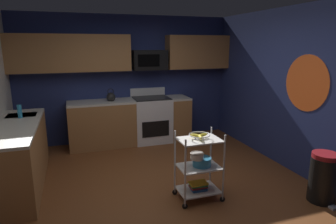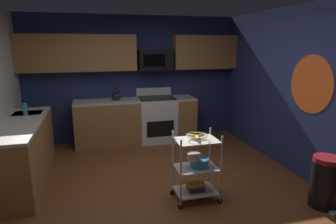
{
  "view_description": "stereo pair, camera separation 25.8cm",
  "coord_description": "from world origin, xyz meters",
  "px_view_note": "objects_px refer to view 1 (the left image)",
  "views": [
    {
      "loc": [
        -1.1,
        -3.62,
        2.01
      ],
      "look_at": [
        0.2,
        0.28,
        1.05
      ],
      "focal_mm": 30.99,
      "sensor_mm": 36.0,
      "label": 1
    },
    {
      "loc": [
        -0.85,
        -3.7,
        2.01
      ],
      "look_at": [
        0.2,
        0.28,
        1.05
      ],
      "focal_mm": 30.99,
      "sensor_mm": 36.0,
      "label": 2
    }
  ],
  "objects_px": {
    "oven_range": "(151,119)",
    "mixing_bowl_small": "(197,156)",
    "book_stack": "(198,186)",
    "kettle": "(111,97)",
    "rolling_cart": "(199,167)",
    "trash_can": "(323,178)",
    "microwave": "(149,60)",
    "mixing_bowl_large": "(202,161)",
    "dish_soap_bottle": "(20,111)",
    "fruit_bowl": "(199,136)"
  },
  "relations": [
    {
      "from": "rolling_cart",
      "to": "book_stack",
      "type": "relative_size",
      "value": 3.82
    },
    {
      "from": "book_stack",
      "to": "rolling_cart",
      "type": "bearing_deg",
      "value": 90.0
    },
    {
      "from": "oven_range",
      "to": "mixing_bowl_small",
      "type": "distance_m",
      "value": 2.54
    },
    {
      "from": "fruit_bowl",
      "to": "book_stack",
      "type": "xyz_separation_m",
      "value": [
        0.0,
        -0.0,
        -0.7
      ]
    },
    {
      "from": "mixing_bowl_large",
      "to": "mixing_bowl_small",
      "type": "xyz_separation_m",
      "value": [
        -0.08,
        -0.03,
        0.1
      ]
    },
    {
      "from": "oven_range",
      "to": "dish_soap_bottle",
      "type": "height_order",
      "value": "dish_soap_bottle"
    },
    {
      "from": "microwave",
      "to": "kettle",
      "type": "bearing_deg",
      "value": -172.51
    },
    {
      "from": "fruit_bowl",
      "to": "oven_range",
      "type": "bearing_deg",
      "value": 89.05
    },
    {
      "from": "microwave",
      "to": "mixing_bowl_small",
      "type": "relative_size",
      "value": 3.85
    },
    {
      "from": "fruit_bowl",
      "to": "kettle",
      "type": "xyz_separation_m",
      "value": [
        -0.78,
        2.5,
        0.12
      ]
    },
    {
      "from": "mixing_bowl_small",
      "to": "kettle",
      "type": "xyz_separation_m",
      "value": [
        -0.75,
        2.53,
        0.38
      ]
    },
    {
      "from": "book_stack",
      "to": "microwave",
      "type": "bearing_deg",
      "value": 89.1
    },
    {
      "from": "fruit_bowl",
      "to": "mixing_bowl_large",
      "type": "relative_size",
      "value": 1.08
    },
    {
      "from": "trash_can",
      "to": "kettle",
      "type": "bearing_deg",
      "value": 126.69
    },
    {
      "from": "rolling_cart",
      "to": "kettle",
      "type": "relative_size",
      "value": 3.47
    },
    {
      "from": "microwave",
      "to": "dish_soap_bottle",
      "type": "distance_m",
      "value": 2.64
    },
    {
      "from": "microwave",
      "to": "book_stack",
      "type": "distance_m",
      "value": 3.02
    },
    {
      "from": "oven_range",
      "to": "mixing_bowl_small",
      "type": "xyz_separation_m",
      "value": [
        -0.08,
        -2.53,
        0.14
      ]
    },
    {
      "from": "fruit_bowl",
      "to": "mixing_bowl_small",
      "type": "xyz_separation_m",
      "value": [
        -0.04,
        -0.03,
        -0.26
      ]
    },
    {
      "from": "mixing_bowl_small",
      "to": "trash_can",
      "type": "xyz_separation_m",
      "value": [
        1.55,
        -0.54,
        -0.29
      ]
    },
    {
      "from": "rolling_cart",
      "to": "trash_can",
      "type": "xyz_separation_m",
      "value": [
        1.51,
        -0.57,
        -0.12
      ]
    },
    {
      "from": "mixing_bowl_large",
      "to": "book_stack",
      "type": "relative_size",
      "value": 1.05
    },
    {
      "from": "microwave",
      "to": "book_stack",
      "type": "bearing_deg",
      "value": -90.9
    },
    {
      "from": "oven_range",
      "to": "mixing_bowl_small",
      "type": "relative_size",
      "value": 6.04
    },
    {
      "from": "fruit_bowl",
      "to": "dish_soap_bottle",
      "type": "relative_size",
      "value": 1.36
    },
    {
      "from": "mixing_bowl_small",
      "to": "kettle",
      "type": "bearing_deg",
      "value": 106.42
    },
    {
      "from": "book_stack",
      "to": "dish_soap_bottle",
      "type": "height_order",
      "value": "dish_soap_bottle"
    },
    {
      "from": "microwave",
      "to": "dish_soap_bottle",
      "type": "relative_size",
      "value": 3.5
    },
    {
      "from": "kettle",
      "to": "trash_can",
      "type": "relative_size",
      "value": 0.4
    },
    {
      "from": "mixing_bowl_small",
      "to": "kettle",
      "type": "distance_m",
      "value": 2.67
    },
    {
      "from": "rolling_cart",
      "to": "mixing_bowl_small",
      "type": "bearing_deg",
      "value": -143.91
    },
    {
      "from": "mixing_bowl_small",
      "to": "trash_can",
      "type": "relative_size",
      "value": 0.28
    },
    {
      "from": "oven_range",
      "to": "rolling_cart",
      "type": "height_order",
      "value": "oven_range"
    },
    {
      "from": "microwave",
      "to": "fruit_bowl",
      "type": "distance_m",
      "value": 2.74
    },
    {
      "from": "microwave",
      "to": "rolling_cart",
      "type": "bearing_deg",
      "value": -90.9
    },
    {
      "from": "mixing_bowl_small",
      "to": "book_stack",
      "type": "bearing_deg",
      "value": 36.09
    },
    {
      "from": "trash_can",
      "to": "mixing_bowl_small",
      "type": "bearing_deg",
      "value": 160.63
    },
    {
      "from": "rolling_cart",
      "to": "mixing_bowl_small",
      "type": "relative_size",
      "value": 5.03
    },
    {
      "from": "fruit_bowl",
      "to": "book_stack",
      "type": "height_order",
      "value": "fruit_bowl"
    },
    {
      "from": "book_stack",
      "to": "kettle",
      "type": "relative_size",
      "value": 0.91
    },
    {
      "from": "fruit_bowl",
      "to": "trash_can",
      "type": "height_order",
      "value": "fruit_bowl"
    },
    {
      "from": "mixing_bowl_small",
      "to": "kettle",
      "type": "height_order",
      "value": "kettle"
    },
    {
      "from": "book_stack",
      "to": "dish_soap_bottle",
      "type": "distance_m",
      "value": 2.89
    },
    {
      "from": "mixing_bowl_small",
      "to": "dish_soap_bottle",
      "type": "height_order",
      "value": "dish_soap_bottle"
    },
    {
      "from": "fruit_bowl",
      "to": "mixing_bowl_small",
      "type": "height_order",
      "value": "fruit_bowl"
    },
    {
      "from": "oven_range",
      "to": "book_stack",
      "type": "height_order",
      "value": "oven_range"
    },
    {
      "from": "dish_soap_bottle",
      "to": "trash_can",
      "type": "bearing_deg",
      "value": -29.33
    },
    {
      "from": "microwave",
      "to": "trash_can",
      "type": "relative_size",
      "value": 1.06
    },
    {
      "from": "microwave",
      "to": "kettle",
      "type": "relative_size",
      "value": 2.65
    },
    {
      "from": "microwave",
      "to": "trash_can",
      "type": "bearing_deg",
      "value": -65.28
    }
  ]
}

